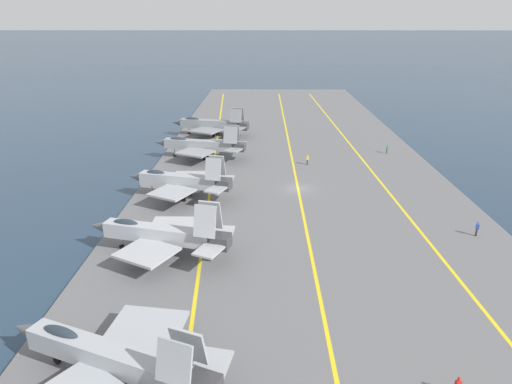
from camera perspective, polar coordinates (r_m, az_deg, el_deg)
name	(u,v)px	position (r m, az deg, el deg)	size (l,w,h in m)	color
ground_plane	(298,191)	(69.30, 5.25, 0.14)	(2000.00, 2000.00, 0.00)	#23384C
carrier_deck	(298,190)	(69.23, 5.26, 0.30)	(205.60, 48.25, 0.40)	slate
deck_stripe_foul_line	(386,189)	(71.42, 15.94, 0.38)	(185.04, 0.36, 0.01)	yellow
deck_stripe_centerline	(298,188)	(69.16, 5.26, 0.45)	(185.04, 0.36, 0.01)	yellow
deck_stripe_edge_line	(210,188)	(69.42, -5.72, 0.51)	(185.04, 0.36, 0.01)	yellow
parked_jet_nearest	(111,358)	(34.78, -17.71, -19.17)	(14.21, 17.18, 5.85)	#9EA3A8
parked_jet_second	(161,234)	(49.88, -11.80, -5.13)	(11.95, 16.35, 6.65)	#A8AAAF
parked_jet_third	(181,181)	(65.09, -9.36, 1.42)	(12.18, 15.44, 6.54)	#9EA3A8
parked_jet_fourth	(201,145)	(83.69, -6.87, 5.88)	(12.07, 17.34, 6.39)	gray
parked_jet_fifth	(211,124)	(100.44, -5.66, 8.42)	(12.77, 17.46, 6.29)	gray
crew_yellow_vest	(307,159)	(80.36, 6.45, 4.08)	(0.28, 0.39, 1.79)	#383328
crew_blue_vest	(477,228)	(59.63, 25.92, -4.10)	(0.37, 0.44, 1.81)	#383328
crew_green_vest	(387,149)	(90.34, 16.07, 5.25)	(0.44, 0.37, 1.72)	#4C473D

